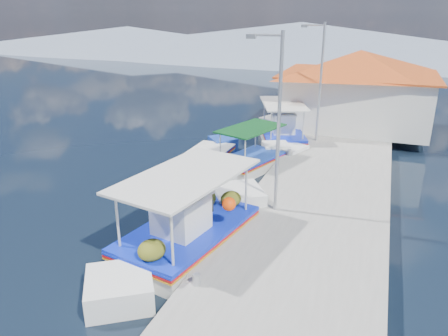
% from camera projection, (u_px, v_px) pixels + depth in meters
% --- Properties ---
extents(ground, '(160.00, 160.00, 0.00)m').
position_uv_depth(ground, '(132.00, 226.00, 15.11)').
color(ground, black).
rests_on(ground, ground).
extents(quay, '(5.00, 44.00, 0.50)m').
position_uv_depth(quay, '(327.00, 181.00, 18.38)').
color(quay, '#98958E').
rests_on(quay, ground).
extents(bollards, '(0.20, 17.20, 0.30)m').
position_uv_depth(bollards, '(275.00, 172.00, 18.26)').
color(bollards, '#A5A8AD').
rests_on(bollards, quay).
extents(main_caique, '(3.52, 8.34, 2.80)m').
position_uv_depth(main_caique, '(189.00, 233.00, 13.53)').
color(main_caique, white).
rests_on(main_caique, ground).
extents(caique_green_canopy, '(3.05, 5.68, 2.25)m').
position_uv_depth(caique_green_canopy, '(250.00, 162.00, 20.33)').
color(caique_green_canopy, white).
rests_on(caique_green_canopy, ground).
extents(caique_blue_hull, '(1.81, 5.93, 1.06)m').
position_uv_depth(caique_blue_hull, '(207.00, 159.00, 20.89)').
color(caique_blue_hull, '#193B9A').
rests_on(caique_blue_hull, ground).
extents(caique_far, '(3.83, 6.78, 2.55)m').
position_uv_depth(caique_far, '(282.00, 135.00, 24.16)').
color(caique_far, white).
rests_on(caique_far, ground).
extents(harbor_building, '(10.49, 10.49, 4.40)m').
position_uv_depth(harbor_building, '(357.00, 87.00, 25.32)').
color(harbor_building, silver).
rests_on(harbor_building, quay).
extents(lamp_post_near, '(1.21, 0.14, 6.00)m').
position_uv_depth(lamp_post_near, '(276.00, 116.00, 14.06)').
color(lamp_post_near, '#A5A8AD').
rests_on(lamp_post_near, quay).
extents(lamp_post_far, '(1.21, 0.14, 6.00)m').
position_uv_depth(lamp_post_far, '(319.00, 77.00, 21.98)').
color(lamp_post_far, '#A5A8AD').
rests_on(lamp_post_far, quay).
extents(mountain_ridge, '(171.40, 96.00, 5.50)m').
position_uv_depth(mountain_ridge, '(381.00, 46.00, 61.51)').
color(mountain_ridge, slate).
rests_on(mountain_ridge, ground).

